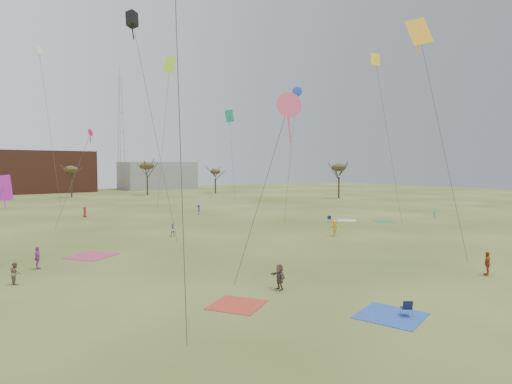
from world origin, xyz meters
TOP-DOWN VIEW (x-y plane):
  - ground at (0.00, 0.00)m, footprint 260.00×260.00m
  - spectator_fore_a at (8.90, -3.27)m, footprint 1.05×0.89m
  - spectator_fore_b at (-17.95, 14.54)m, footprint 0.70×0.82m
  - spectator_fore_c at (-5.08, 3.03)m, footprint 0.70×1.56m
  - flyer_mid_b at (13.12, 14.83)m, footprint 1.00×1.32m
  - flyer_mid_c at (38.50, 17.58)m, footprint 0.59×0.42m
  - spectator_mid_d at (-15.94, 18.16)m, footprint 0.52×1.03m
  - spectator_mid_e at (-1.04, 25.55)m, footprint 0.90×0.83m
  - flyer_far_b at (-3.54, 49.69)m, footprint 0.83×0.93m
  - flyer_far_c at (11.87, 42.30)m, footprint 0.95×1.16m
  - blanket_red at (-8.90, 2.20)m, footprint 3.71×3.71m
  - blanket_blue at (-3.60, -4.05)m, footprint 3.83×3.83m
  - blanket_cream at (24.76, 22.97)m, footprint 3.72×3.72m
  - blanket_plum at (-11.33, 20.47)m, footprint 4.67×4.67m
  - blanket_olive at (27.78, 18.74)m, footprint 3.90×3.90m
  - camp_chair_center at (-2.99, -4.55)m, footprint 0.73×0.74m
  - camp_chair_right at (21.42, 23.23)m, footprint 0.74×0.74m
  - kites_aloft at (-3.09, 28.12)m, footprint 52.44×64.63m
  - tree_line at (-2.85, 79.12)m, footprint 117.44×49.32m
  - building_brick at (5.00, 120.00)m, footprint 26.00×16.00m
  - building_grey at (40.00, 118.00)m, footprint 24.00×12.00m
  - radio_tower at (30.00, 125.00)m, footprint 1.51×1.72m

SIDE VIEW (x-z plane):
  - ground at x=0.00m, z-range 0.00..0.00m
  - blanket_red at x=-8.90m, z-range -0.01..0.02m
  - blanket_blue at x=-3.60m, z-range -0.01..0.02m
  - blanket_cream at x=24.76m, z-range -0.01..0.02m
  - blanket_plum at x=-11.33m, z-range -0.01..0.02m
  - blanket_olive at x=27.78m, z-range -0.01..0.02m
  - camp_chair_center at x=-2.99m, z-range -0.18..0.69m
  - camp_chair_right at x=21.42m, z-range -0.18..0.69m
  - spectator_mid_e at x=-1.04m, z-range 0.00..1.47m
  - spectator_fore_b at x=-17.95m, z-range 0.00..1.48m
  - flyer_mid_c at x=38.50m, z-range 0.00..1.53m
  - flyer_far_c at x=11.87m, z-range 0.00..1.57m
  - flyer_far_b at x=-3.54m, z-range 0.00..1.59m
  - spectator_fore_c at x=-5.08m, z-range 0.00..1.62m
  - spectator_fore_a at x=8.90m, z-range 0.00..1.69m
  - spectator_mid_d at x=-15.94m, z-range 0.00..1.70m
  - flyer_mid_b at x=13.12m, z-range 0.00..1.81m
  - building_grey at x=40.00m, z-range 0.00..9.00m
  - building_brick at x=5.00m, z-range 0.00..12.00m
  - tree_line at x=-2.85m, z-range 2.63..11.54m
  - kites_aloft at x=-3.09m, z-range 6.06..31.66m
  - radio_tower at x=30.00m, z-range -1.29..39.71m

